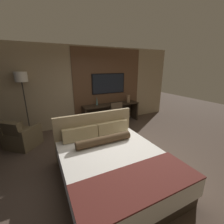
% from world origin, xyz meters
% --- Properties ---
extents(ground_plane, '(16.00, 16.00, 0.00)m').
position_xyz_m(ground_plane, '(0.00, 0.00, 0.00)').
color(ground_plane, '#4C3D33').
extents(wall_back_tv_panel, '(7.20, 0.09, 2.80)m').
position_xyz_m(wall_back_tv_panel, '(0.13, 2.59, 1.40)').
color(wall_back_tv_panel, tan).
rests_on(wall_back_tv_panel, ground_plane).
extents(bed, '(1.89, 2.20, 1.08)m').
position_xyz_m(bed, '(-0.45, -0.51, 0.32)').
color(bed, '#33281E').
rests_on(bed, ground_plane).
extents(desk, '(2.19, 0.50, 0.75)m').
position_xyz_m(desk, '(0.86, 2.32, 0.52)').
color(desk, '#2D2319').
rests_on(desk, ground_plane).
extents(tv, '(1.33, 0.04, 0.75)m').
position_xyz_m(tv, '(0.86, 2.52, 1.50)').
color(tv, black).
extents(desk_chair, '(0.54, 0.53, 0.90)m').
position_xyz_m(desk_chair, '(0.86, 1.71, 0.54)').
color(desk_chair, '#4C3D2D').
rests_on(desk_chair, ground_plane).
extents(armchair_by_window, '(1.00, 1.00, 0.82)m').
position_xyz_m(armchair_by_window, '(-2.13, 1.71, 0.28)').
color(armchair_by_window, brown).
rests_on(armchair_by_window, ground_plane).
extents(floor_lamp, '(0.34, 0.34, 1.98)m').
position_xyz_m(floor_lamp, '(-1.96, 2.34, 1.67)').
color(floor_lamp, '#282623').
rests_on(floor_lamp, ground_plane).
extents(vase_tall, '(0.08, 0.08, 0.33)m').
position_xyz_m(vase_tall, '(0.32, 2.39, 0.91)').
color(vase_tall, '#4C706B').
rests_on(vase_tall, desk).
extents(vase_short, '(0.13, 0.13, 0.30)m').
position_xyz_m(vase_short, '(1.57, 2.22, 0.90)').
color(vase_short, '#846647').
rests_on(vase_short, desk).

